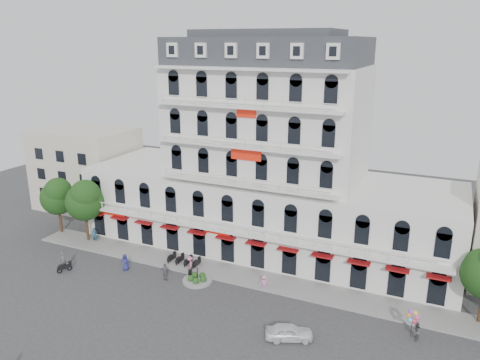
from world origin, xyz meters
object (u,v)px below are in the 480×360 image
Objects in this scene: rider_west at (64,263)px; rider_center at (190,265)px; parked_car at (289,332)px; balloon_vendor at (415,326)px.

rider_west is 1.04× the size of rider_center.
rider_center is (13.14, 5.05, 0.11)m from rider_west.
rider_center reaches higher than parked_car.
balloon_vendor is (9.74, 4.47, 0.57)m from parked_car.
parked_car is 26.65m from rider_west.
balloon_vendor is (23.22, -1.89, 0.07)m from rider_center.
rider_center is 0.92× the size of balloon_vendor.
rider_center is at bearing 41.25° from parked_car.
parked_car is at bearing -155.33° from balloon_vendor.
parked_car is at bearing 38.31° from rider_center.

